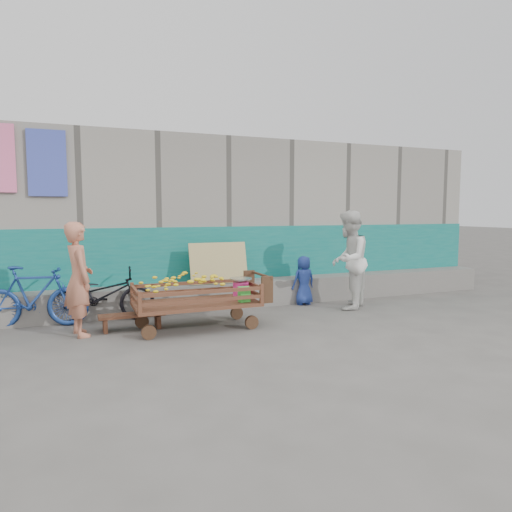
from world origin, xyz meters
name	(u,v)px	position (x,y,z in m)	size (l,w,h in m)	color
ground	(250,347)	(0.00, 0.00, 0.00)	(80.00, 80.00, 0.00)	#504E4A
building_wall	(177,222)	(0.00, 4.05, 1.47)	(12.00, 3.50, 3.00)	gray
banana_cart	(194,291)	(-0.41, 1.11, 0.55)	(1.90, 0.87, 0.81)	#562B18
bench	(132,318)	(-1.24, 1.40, 0.17)	(0.91, 0.27, 0.23)	#562B18
vendor_man	(79,279)	(-1.93, 1.35, 0.77)	(0.56, 0.37, 1.53)	#C27356
woman	(349,260)	(2.39, 1.47, 0.84)	(0.82, 0.64, 1.69)	silver
child	(304,280)	(1.84, 2.05, 0.44)	(0.43, 0.28, 0.88)	navy
bicycle_dark	(102,295)	(-1.60, 2.05, 0.41)	(0.54, 1.55, 0.81)	black
bicycle_blue	(34,297)	(-2.53, 2.05, 0.45)	(0.42, 1.49, 0.90)	navy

